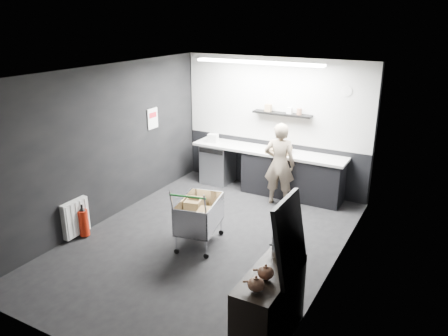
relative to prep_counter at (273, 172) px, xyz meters
The scene contains 22 objects.
floor 2.47m from the prep_counter, 93.20° to the right, with size 5.50×5.50×0.00m, color black.
ceiling 3.30m from the prep_counter, 93.20° to the right, with size 5.50×5.50×0.00m, color silver.
wall_back 0.96m from the prep_counter, 112.30° to the left, with size 5.50×5.50×0.00m, color black.
wall_front 5.25m from the prep_counter, 91.50° to the right, with size 5.50×5.50×0.00m, color black.
wall_left 3.35m from the prep_counter, 131.43° to the right, with size 5.50×5.50×0.00m, color black.
wall_right 3.18m from the prep_counter, 52.38° to the right, with size 5.50×5.50×0.00m, color black.
kitchen_wall_panel 1.43m from the prep_counter, 113.58° to the left, with size 3.95×0.02×1.70m, color beige.
dado_panel 0.34m from the prep_counter, 113.58° to the left, with size 3.95×0.02×1.00m, color black.
floating_shelf 1.18m from the prep_counter, 72.13° to the left, with size 1.20×0.22×0.04m, color black.
wall_clock 2.13m from the prep_counter, 13.36° to the left, with size 0.20×0.20×0.03m, color silver.
poster 2.63m from the prep_counter, 152.11° to the right, with size 0.02×0.30×0.40m, color white.
poster_red_band 2.66m from the prep_counter, 152.05° to the right, with size 0.01×0.22×0.10m, color red.
radiator 3.92m from the prep_counter, 122.01° to the right, with size 0.10×0.50×0.60m, color silver.
ceiling_strip 2.29m from the prep_counter, 103.37° to the right, with size 2.40×0.20×0.04m, color white.
prep_counter is the anchor object (origin of this frame).
person 0.64m from the prep_counter, 55.59° to the right, with size 0.58×0.38×1.60m, color beige.
shopping_cart 2.55m from the prep_counter, 94.35° to the right, with size 0.75×1.05×1.03m.
sideboard 4.30m from the prep_counter, 67.60° to the right, with size 0.49×1.15×1.73m.
fire_extinguisher 3.81m from the prep_counter, 121.48° to the right, with size 0.17×0.17×0.55m.
cardboard_box 0.51m from the prep_counter, 22.11° to the right, with size 0.47×0.35×0.09m, color olive.
pink_tub 0.60m from the prep_counter, ahead, with size 0.18×0.18×0.18m, color silver.
white_container 1.47m from the prep_counter, behind, with size 0.20×0.16×0.18m, color silver.
Camera 1 is at (3.26, -5.37, 3.48)m, focal length 35.00 mm.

